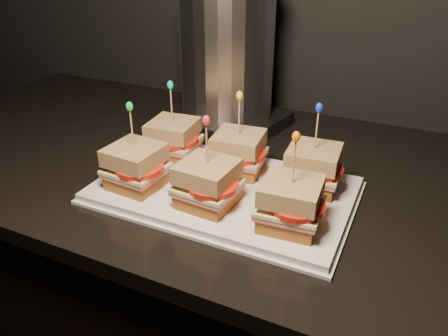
% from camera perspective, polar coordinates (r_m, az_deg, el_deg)
% --- Properties ---
extents(granite_slab, '(2.16, 0.74, 0.03)m').
position_cam_1_polar(granite_slab, '(0.87, 17.28, -3.77)').
color(granite_slab, black).
rests_on(granite_slab, cabinet).
extents(platter, '(0.45, 0.28, 0.02)m').
position_cam_1_polar(platter, '(0.80, 0.00, -2.89)').
color(platter, white).
rests_on(platter, granite_slab).
extents(platter_rim, '(0.46, 0.29, 0.01)m').
position_cam_1_polar(platter_rim, '(0.81, 0.00, -3.25)').
color(platter_rim, white).
rests_on(platter_rim, granite_slab).
extents(sandwich_0_bread_bot, '(0.09, 0.09, 0.02)m').
position_cam_1_polar(sandwich_0_bread_bot, '(0.90, -6.53, 2.22)').
color(sandwich_0_bread_bot, brown).
rests_on(sandwich_0_bread_bot, platter).
extents(sandwich_0_ham, '(0.10, 0.10, 0.01)m').
position_cam_1_polar(sandwich_0_ham, '(0.90, -6.58, 3.14)').
color(sandwich_0_ham, '#B75755').
rests_on(sandwich_0_ham, sandwich_0_bread_bot).
extents(sandwich_0_cheese, '(0.11, 0.10, 0.01)m').
position_cam_1_polar(sandwich_0_cheese, '(0.89, -6.61, 3.55)').
color(sandwich_0_cheese, beige).
rests_on(sandwich_0_cheese, sandwich_0_ham).
extents(sandwich_0_tomato, '(0.09, 0.09, 0.01)m').
position_cam_1_polar(sandwich_0_tomato, '(0.88, -6.16, 3.71)').
color(sandwich_0_tomato, red).
rests_on(sandwich_0_tomato, sandwich_0_cheese).
extents(sandwich_0_bread_top, '(0.10, 0.10, 0.03)m').
position_cam_1_polar(sandwich_0_bread_top, '(0.88, -6.70, 5.14)').
color(sandwich_0_bread_top, brown).
rests_on(sandwich_0_bread_top, sandwich_0_tomato).
extents(sandwich_0_pick, '(0.00, 0.00, 0.09)m').
position_cam_1_polar(sandwich_0_pick, '(0.87, -6.87, 7.88)').
color(sandwich_0_pick, tan).
rests_on(sandwich_0_pick, sandwich_0_bread_top).
extents(sandwich_0_frill, '(0.01, 0.01, 0.02)m').
position_cam_1_polar(sandwich_0_frill, '(0.85, -7.04, 10.71)').
color(sandwich_0_frill, '#04C6BC').
rests_on(sandwich_0_frill, sandwich_0_pick).
extents(sandwich_1_bread_bot, '(0.10, 0.10, 0.02)m').
position_cam_1_polar(sandwich_1_bread_bot, '(0.84, 1.88, 0.40)').
color(sandwich_1_bread_bot, brown).
rests_on(sandwich_1_bread_bot, platter).
extents(sandwich_1_ham, '(0.10, 0.10, 0.01)m').
position_cam_1_polar(sandwich_1_ham, '(0.84, 1.89, 1.38)').
color(sandwich_1_ham, '#B75755').
rests_on(sandwich_1_ham, sandwich_1_bread_bot).
extents(sandwich_1_cheese, '(0.11, 0.10, 0.01)m').
position_cam_1_polar(sandwich_1_cheese, '(0.83, 1.90, 1.81)').
color(sandwich_1_cheese, beige).
rests_on(sandwich_1_cheese, sandwich_1_ham).
extents(sandwich_1_tomato, '(0.09, 0.09, 0.01)m').
position_cam_1_polar(sandwich_1_tomato, '(0.82, 2.51, 1.94)').
color(sandwich_1_tomato, red).
rests_on(sandwich_1_tomato, sandwich_1_cheese).
extents(sandwich_1_bread_top, '(0.10, 0.10, 0.03)m').
position_cam_1_polar(sandwich_1_bread_top, '(0.82, 1.93, 3.49)').
color(sandwich_1_bread_top, brown).
rests_on(sandwich_1_bread_top, sandwich_1_tomato).
extents(sandwich_1_pick, '(0.00, 0.00, 0.09)m').
position_cam_1_polar(sandwich_1_pick, '(0.80, 1.98, 6.41)').
color(sandwich_1_pick, tan).
rests_on(sandwich_1_pick, sandwich_1_bread_top).
extents(sandwich_1_frill, '(0.01, 0.01, 0.02)m').
position_cam_1_polar(sandwich_1_frill, '(0.79, 2.04, 9.44)').
color(sandwich_1_frill, yellow).
rests_on(sandwich_1_frill, sandwich_1_pick).
extents(sandwich_2_bread_bot, '(0.09, 0.09, 0.02)m').
position_cam_1_polar(sandwich_2_bread_bot, '(0.81, 11.31, -1.64)').
color(sandwich_2_bread_bot, brown).
rests_on(sandwich_2_bread_bot, platter).
extents(sandwich_2_ham, '(0.10, 0.10, 0.01)m').
position_cam_1_polar(sandwich_2_ham, '(0.80, 11.42, -0.64)').
color(sandwich_2_ham, '#B75755').
rests_on(sandwich_2_ham, sandwich_2_bread_bot).
extents(sandwich_2_cheese, '(0.10, 0.10, 0.01)m').
position_cam_1_polar(sandwich_2_cheese, '(0.80, 11.46, -0.20)').
color(sandwich_2_cheese, beige).
rests_on(sandwich_2_cheese, sandwich_2_ham).
extents(sandwich_2_tomato, '(0.09, 0.09, 0.01)m').
position_cam_1_polar(sandwich_2_tomato, '(0.78, 12.24, -0.09)').
color(sandwich_2_tomato, red).
rests_on(sandwich_2_tomato, sandwich_2_cheese).
extents(sandwich_2_bread_top, '(0.09, 0.09, 0.03)m').
position_cam_1_polar(sandwich_2_bread_top, '(0.78, 11.65, 1.54)').
color(sandwich_2_bread_top, brown).
rests_on(sandwich_2_bread_top, sandwich_2_tomato).
extents(sandwich_2_pick, '(0.00, 0.00, 0.09)m').
position_cam_1_polar(sandwich_2_pick, '(0.76, 11.98, 4.56)').
color(sandwich_2_pick, tan).
rests_on(sandwich_2_pick, sandwich_2_bread_top).
extents(sandwich_2_frill, '(0.01, 0.01, 0.02)m').
position_cam_1_polar(sandwich_2_frill, '(0.75, 12.32, 7.72)').
color(sandwich_2_frill, '#122EE2').
rests_on(sandwich_2_frill, sandwich_2_pick).
extents(sandwich_3_bread_bot, '(0.09, 0.09, 0.02)m').
position_cam_1_polar(sandwich_3_bread_bot, '(0.81, -11.25, -1.47)').
color(sandwich_3_bread_bot, brown).
rests_on(sandwich_3_bread_bot, platter).
extents(sandwich_3_ham, '(0.10, 0.10, 0.01)m').
position_cam_1_polar(sandwich_3_ham, '(0.80, -11.35, -0.47)').
color(sandwich_3_ham, '#B75755').
rests_on(sandwich_3_ham, sandwich_3_bread_bot).
extents(sandwich_3_cheese, '(0.10, 0.10, 0.01)m').
position_cam_1_polar(sandwich_3_cheese, '(0.80, -11.40, -0.03)').
color(sandwich_3_cheese, beige).
rests_on(sandwich_3_cheese, sandwich_3_ham).
extents(sandwich_3_tomato, '(0.09, 0.09, 0.01)m').
position_cam_1_polar(sandwich_3_tomato, '(0.79, -10.99, 0.08)').
color(sandwich_3_tomato, red).
rests_on(sandwich_3_tomato, sandwich_3_cheese).
extents(sandwich_3_bread_top, '(0.09, 0.09, 0.03)m').
position_cam_1_polar(sandwich_3_bread_top, '(0.79, -11.59, 1.70)').
color(sandwich_3_bread_top, brown).
rests_on(sandwich_3_bread_top, sandwich_3_tomato).
extents(sandwich_3_pick, '(0.00, 0.00, 0.09)m').
position_cam_1_polar(sandwich_3_pick, '(0.77, -11.91, 4.71)').
color(sandwich_3_pick, tan).
rests_on(sandwich_3_pick, sandwich_3_bread_top).
extents(sandwich_3_frill, '(0.01, 0.01, 0.02)m').
position_cam_1_polar(sandwich_3_frill, '(0.75, -12.25, 7.85)').
color(sandwich_3_frill, green).
rests_on(sandwich_3_frill, sandwich_3_pick).
extents(sandwich_4_bread_bot, '(0.09, 0.09, 0.02)m').
position_cam_1_polar(sandwich_4_bread_bot, '(0.74, -2.14, -3.85)').
color(sandwich_4_bread_bot, brown).
rests_on(sandwich_4_bread_bot, platter).
extents(sandwich_4_ham, '(0.10, 0.10, 0.01)m').
position_cam_1_polar(sandwich_4_ham, '(0.73, -2.16, -2.79)').
color(sandwich_4_ham, '#B75755').
rests_on(sandwich_4_ham, sandwich_4_bread_bot).
extents(sandwich_4_cheese, '(0.10, 0.10, 0.01)m').
position_cam_1_polar(sandwich_4_cheese, '(0.73, -2.17, -2.32)').
color(sandwich_4_cheese, beige).
rests_on(sandwich_4_cheese, sandwich_4_ham).
extents(sandwich_4_tomato, '(0.09, 0.09, 0.01)m').
position_cam_1_polar(sandwich_4_tomato, '(0.72, -1.55, -2.23)').
color(sandwich_4_tomato, red).
rests_on(sandwich_4_tomato, sandwich_4_cheese).
extents(sandwich_4_bread_top, '(0.09, 0.09, 0.03)m').
position_cam_1_polar(sandwich_4_bread_top, '(0.72, -2.21, -0.45)').
color(sandwich_4_bread_top, brown).
rests_on(sandwich_4_bread_top, sandwich_4_tomato).
extents(sandwich_4_pick, '(0.00, 0.00, 0.09)m').
position_cam_1_polar(sandwich_4_pick, '(0.70, -2.28, 2.80)').
color(sandwich_4_pick, tan).
rests_on(sandwich_4_pick, sandwich_4_bread_top).
extents(sandwich_4_frill, '(0.01, 0.01, 0.02)m').
position_cam_1_polar(sandwich_4_frill, '(0.68, -2.35, 6.23)').
color(sandwich_4_frill, red).
rests_on(sandwich_4_frill, sandwich_4_pick).
extents(sandwich_5_bread_bot, '(0.09, 0.09, 0.02)m').
position_cam_1_polar(sandwich_5_bread_bot, '(0.70, 8.51, -6.48)').
color(sandwich_5_bread_bot, brown).
rests_on(sandwich_5_bread_bot, platter).
extents(sandwich_5_ham, '(0.10, 0.10, 0.01)m').
position_cam_1_polar(sandwich_5_ham, '(0.69, 8.60, -5.39)').
color(sandwich_5_ham, '#B75755').
rests_on(sandwich_5_ham, sandwich_5_bread_bot).
extents(sandwich_5_cheese, '(0.10, 0.10, 0.01)m').
position_cam_1_polar(sandwich_5_cheese, '(0.69, 8.64, -4.90)').
color(sandwich_5_cheese, beige).
rests_on(sandwich_5_cheese, sandwich_5_ham).
extents(sandwich_5_tomato, '(0.09, 0.09, 0.01)m').
position_cam_1_polar(sandwich_5_tomato, '(0.67, 9.51, -4.85)').
color(sandwich_5_tomato, red).
rests_on(sandwich_5_tomato, sandwich_5_cheese).
extents(sandwich_5_bread_top, '(0.09, 0.09, 0.03)m').
position_cam_1_polar(sandwich_5_bread_top, '(0.67, 8.81, -2.97)').
color(sandwich_5_bread_top, brown).
rests_on(sandwich_5_bread_top, sandwich_5_tomato).
extents(sandwich_5_pick, '(0.00, 0.00, 0.09)m').
position_cam_1_polar(sandwich_5_pick, '(0.65, 9.10, 0.44)').
color(sandwich_5_pick, tan).
rests_on(sandwich_5_pick, sandwich_5_bread_top).
extents(sandwich_5_frill, '(0.01, 0.01, 0.02)m').
position_cam_1_polar(sandwich_5_frill, '(0.63, 9.41, 4.05)').
color(sandwich_5_frill, orange).
rests_on(sandwich_5_frill, sandwich_5_pick).
extents(appliance_base, '(0.30, 0.27, 0.03)m').
position_cam_1_polar(appliance_base, '(1.09, 0.34, 6.37)').
color(appliance_base, '#262628').
rests_on(appliance_base, granite_slab).
extents(appliance_body, '(0.22, 0.22, 0.28)m').
position_cam_1_polar(appliance_body, '(1.05, 0.37, 14.38)').
color(appliance_body, silver).
rests_on(appliance_body, appliance_base).
extents(appliance, '(0.26, 0.22, 0.34)m').
position_cam_1_polar(appliance, '(1.05, 0.37, 14.09)').
color(appliance, silver).
rests_on(appliance, granite_slab).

